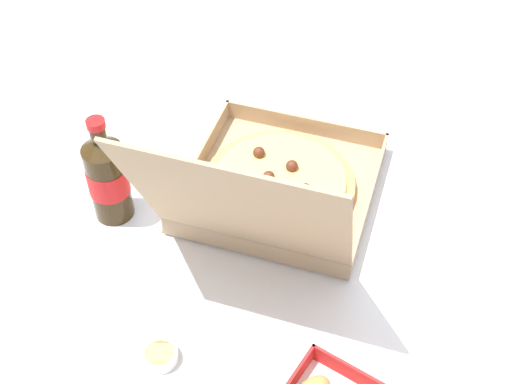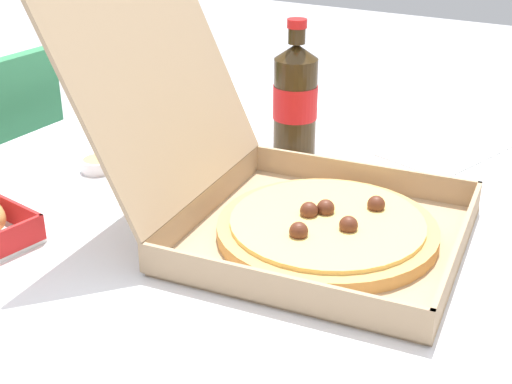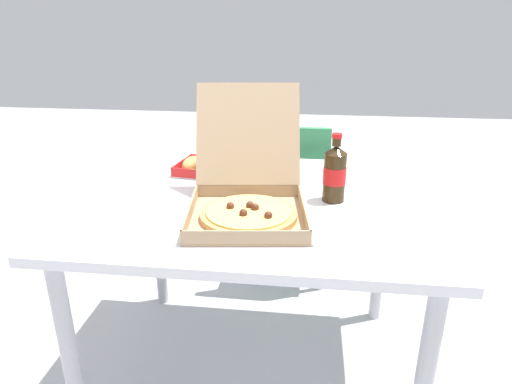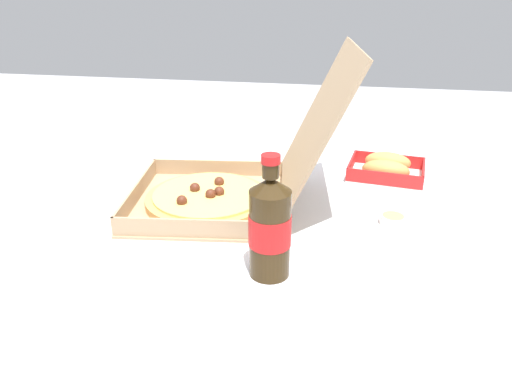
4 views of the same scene
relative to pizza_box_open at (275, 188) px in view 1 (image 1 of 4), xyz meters
name	(u,v)px [view 1 (image 1 of 4)]	position (x,y,z in m)	size (l,w,h in m)	color
dining_table	(242,279)	(0.01, 0.12, -0.13)	(1.14, 0.93, 0.72)	white
pizza_box_open	(275,188)	(0.00, 0.00, 0.00)	(0.40, 0.53, 0.36)	tan
cola_bottle	(107,176)	(0.26, 0.14, 0.04)	(0.07, 0.07, 0.22)	#33230F
paper_menu	(118,122)	(0.40, -0.08, -0.05)	(0.21, 0.15, 0.00)	white
dipping_sauce_cup	(160,355)	(0.03, 0.37, -0.04)	(0.06, 0.06, 0.02)	white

